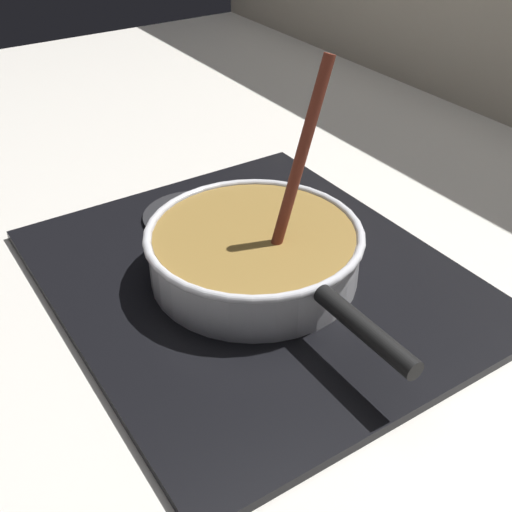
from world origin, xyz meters
TOP-DOWN VIEW (x-y plane):
  - ground at (0.00, 0.00)m, footprint 2.40×1.60m
  - hob_plate at (0.00, 0.09)m, footprint 0.56×0.48m
  - burner_ring at (0.00, 0.09)m, footprint 0.20×0.20m
  - spare_burner at (-0.17, 0.09)m, footprint 0.14×0.14m
  - cooking_pan at (0.01, 0.09)m, footprint 0.41×0.27m

SIDE VIEW (x-z plane):
  - ground at x=0.00m, z-range -0.04..0.00m
  - hob_plate at x=0.00m, z-range 0.00..0.01m
  - spare_burner at x=-0.17m, z-range 0.01..0.02m
  - burner_ring at x=0.00m, z-range 0.01..0.02m
  - cooking_pan at x=0.01m, z-range -0.09..0.19m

